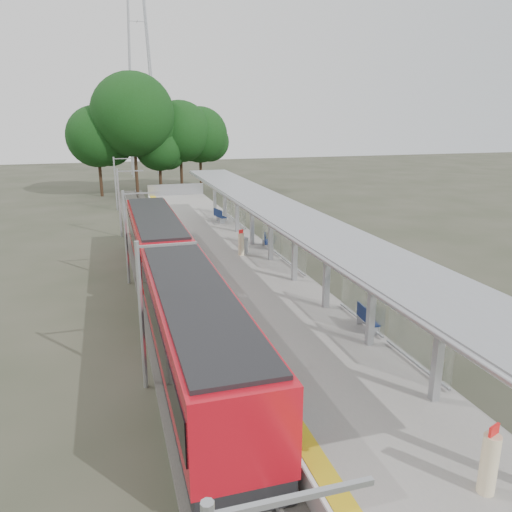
{
  "coord_description": "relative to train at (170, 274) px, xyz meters",
  "views": [
    {
      "loc": [
        -7.06,
        -9.38,
        9.39
      ],
      "look_at": [
        0.09,
        14.64,
        2.3
      ],
      "focal_mm": 35.0,
      "sensor_mm": 36.0,
      "label": 1
    }
  ],
  "objects": [
    {
      "name": "info_pillar_far",
      "position": [
        5.07,
        5.83,
        -0.34
      ],
      "size": [
        0.37,
        0.37,
        1.63
      ],
      "rotation": [
        0.0,
        0.0,
        0.42
      ],
      "color": "beige",
      "rests_on": "platform"
    },
    {
      "name": "platform",
      "position": [
        4.5,
        6.34,
        -1.55
      ],
      "size": [
        6.0,
        50.0,
        1.0
      ],
      "primitive_type": "cube",
      "color": "gray",
      "rests_on": "ground"
    },
    {
      "name": "train",
      "position": [
        0.0,
        0.0,
        0.0
      ],
      "size": [
        2.74,
        27.6,
        3.62
      ],
      "color": "black",
      "rests_on": "ground"
    },
    {
      "name": "bench_mid",
      "position": [
        7.12,
        7.09,
        -0.56
      ],
      "size": [
        0.78,
        1.42,
        0.93
      ],
      "rotation": [
        0.0,
        0.0,
        -0.28
      ],
      "color": "#0F1F4E",
      "rests_on": "platform"
    },
    {
      "name": "bench_near",
      "position": [
        7.04,
        -6.44,
        -0.54
      ],
      "size": [
        0.56,
        1.47,
        0.98
      ],
      "rotation": [
        0.0,
        0.0,
        -0.09
      ],
      "color": "#0F1F4E",
      "rests_on": "platform"
    },
    {
      "name": "ground",
      "position": [
        4.5,
        -13.66,
        -2.05
      ],
      "size": [
        200.0,
        200.0,
        0.0
      ],
      "primitive_type": "plane",
      "color": "#474438",
      "rests_on": "ground"
    },
    {
      "name": "pylon",
      "position": [
        3.5,
        59.34,
        16.95
      ],
      "size": [
        8.0,
        4.0,
        38.0
      ],
      "primitive_type": null,
      "color": "#9EA0A5",
      "rests_on": "ground"
    },
    {
      "name": "canopy",
      "position": [
        6.11,
        2.52,
        2.15
      ],
      "size": [
        3.27,
        38.0,
        3.66
      ],
      "color": "#9EA0A5",
      "rests_on": "platform"
    },
    {
      "name": "tree_cluster",
      "position": [
        2.86,
        39.5,
        5.9
      ],
      "size": [
        19.63,
        12.12,
        14.27
      ],
      "color": "#382316",
      "rests_on": "ground"
    },
    {
      "name": "trackbed",
      "position": [
        -0.0,
        6.34,
        -1.93
      ],
      "size": [
        3.0,
        70.0,
        0.24
      ],
      "primitive_type": "cube",
      "color": "#59544C",
      "rests_on": "ground"
    },
    {
      "name": "info_pillar_near",
      "position": [
        5.27,
        -15.35,
        -0.29
      ],
      "size": [
        0.4,
        0.4,
        1.77
      ],
      "rotation": [
        0.0,
        0.0,
        0.34
      ],
      "color": "beige",
      "rests_on": "platform"
    },
    {
      "name": "tactile_strip",
      "position": [
        1.95,
        6.34,
        -1.04
      ],
      "size": [
        0.6,
        50.0,
        0.02
      ],
      "primitive_type": "cube",
      "color": "gold",
      "rests_on": "platform"
    },
    {
      "name": "end_fence",
      "position": [
        4.5,
        31.29,
        -0.45
      ],
      "size": [
        6.0,
        0.1,
        1.2
      ],
      "primitive_type": "cube",
      "color": "#9EA0A5",
      "rests_on": "platform"
    },
    {
      "name": "litter_bin",
      "position": [
        5.39,
        6.26,
        -0.56
      ],
      "size": [
        0.63,
        0.63,
        0.99
      ],
      "primitive_type": "cylinder",
      "rotation": [
        0.0,
        0.0,
        0.4
      ],
      "color": "#9EA0A5",
      "rests_on": "platform"
    },
    {
      "name": "bench_far",
      "position": [
        5.94,
        16.0,
        -0.49
      ],
      "size": [
        0.8,
        1.62,
        1.06
      ],
      "rotation": [
        0.0,
        0.0,
        0.22
      ],
      "color": "#0F1F4E",
      "rests_on": "platform"
    },
    {
      "name": "catenary_masts",
      "position": [
        -1.72,
        5.34,
        0.86
      ],
      "size": [
        2.08,
        48.16,
        5.4
      ],
      "color": "#9EA0A5",
      "rests_on": "ground"
    }
  ]
}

